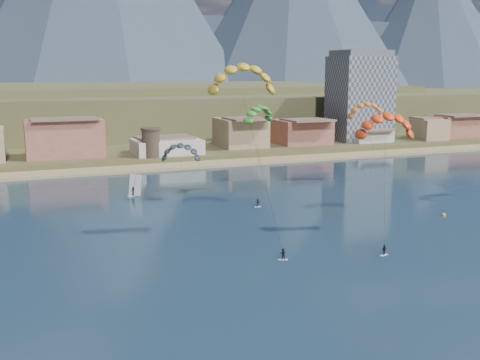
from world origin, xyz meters
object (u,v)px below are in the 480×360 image
Objects in this scene: kitesurfer_orange at (386,122)px; buoy at (444,215)px; kitesurfer_yellow at (242,75)px; apartment_tower at (360,96)px; watchtower at (151,142)px; kitesurfer_green at (258,112)px; windsurfer at (134,189)px.

kitesurfer_orange reaches higher than buoy.
kitesurfer_yellow is 1.32× the size of kitesurfer_orange.
apartment_tower reaches higher than watchtower.
kitesurfer_yellow is at bearing 166.06° from kitesurfer_orange.
kitesurfer_green is at bearing 128.41° from buoy.
watchtower is 83.00m from kitesurfer_yellow.
kitesurfer_green is 27.65× the size of buoy.
kitesurfer_yellow reaches higher than windsurfer.
watchtower is at bearing 102.09° from kitesurfer_orange.
kitesurfer_yellow is 48.13m from buoy.
apartment_tower is 105.36m from buoy.
windsurfer is (-25.76, 7.88, -16.48)m from kitesurfer_green.
kitesurfer_orange is at bearing -77.91° from watchtower.
buoy is (18.17, 5.77, -18.43)m from kitesurfer_orange.
kitesurfer_green is 43.10m from buoy.
kitesurfer_yellow is at bearing -179.73° from buoy.
kitesurfer_yellow is at bearing -131.62° from apartment_tower.
kitesurfer_green is at bearing 62.28° from kitesurfer_yellow.
apartment_tower reaches higher than kitesurfer_yellow.
apartment_tower is 1.10× the size of kitesurfer_yellow.
kitesurfer_orange reaches higher than watchtower.
windsurfer is at bearing -107.94° from watchtower.
kitesurfer_yellow reaches higher than buoy.
kitesurfer_yellow is at bearing -117.72° from kitesurfer_green.
watchtower is 0.39× the size of kitesurfer_orange.
kitesurfer_orange is (22.46, -5.57, -7.37)m from kitesurfer_yellow.
apartment_tower is 126.75m from kitesurfer_yellow.
watchtower is 88.93m from kitesurfer_orange.
windsurfer is at bearing -149.20° from apartment_tower.
buoy is at bearing -51.59° from kitesurfer_green.
windsurfer is 63.30m from buoy.
kitesurfer_orange is 4.71× the size of windsurfer.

